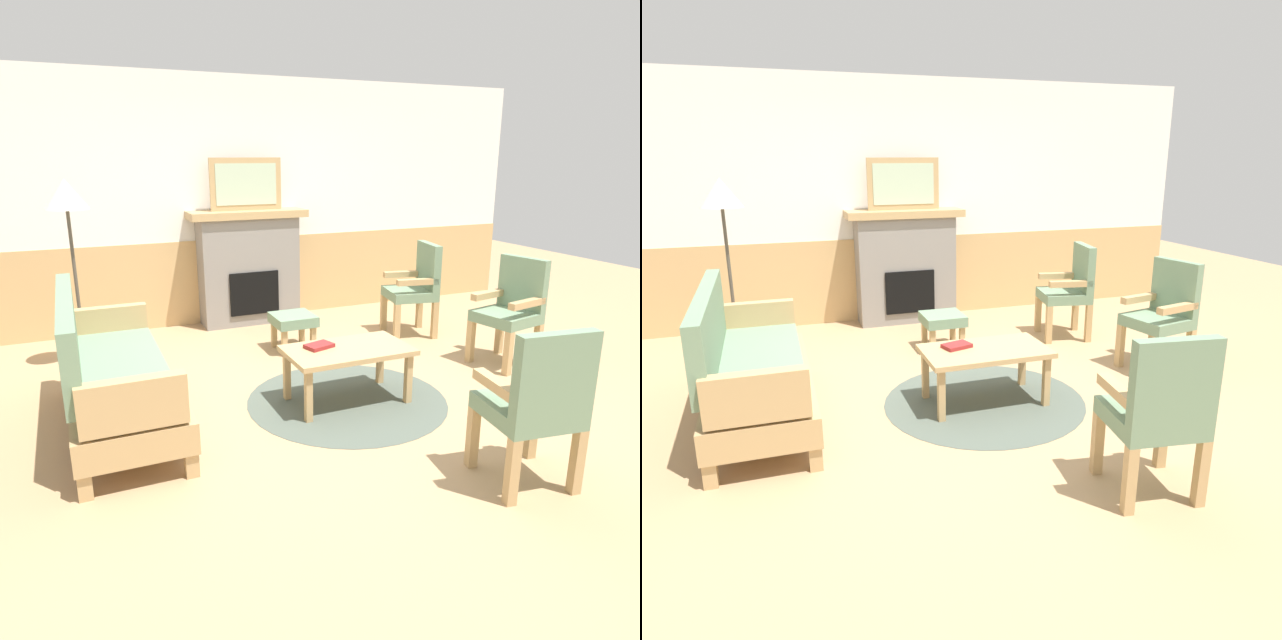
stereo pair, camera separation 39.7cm
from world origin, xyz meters
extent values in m
plane|color=tan|center=(0.00, 0.00, 0.00)|extent=(14.00, 14.00, 0.00)
cube|color=white|center=(0.00, 2.60, 1.35)|extent=(7.20, 0.12, 2.70)
cube|color=tan|center=(0.00, 2.53, 0.47)|extent=(7.20, 0.02, 0.95)
cube|color=gray|center=(0.00, 2.35, 0.60)|extent=(1.10, 0.36, 1.20)
cube|color=black|center=(0.00, 2.16, 0.38)|extent=(0.56, 0.02, 0.48)
cube|color=tan|center=(0.00, 2.35, 1.24)|extent=(1.30, 0.44, 0.08)
cube|color=tan|center=(0.00, 2.35, 1.56)|extent=(0.80, 0.03, 0.56)
cube|color=#B2C6A8|center=(0.00, 2.33, 1.56)|extent=(0.68, 0.01, 0.44)
cube|color=tan|center=(-1.31, -0.70, 0.08)|extent=(0.08, 0.08, 0.16)
cube|color=tan|center=(-1.31, 0.98, 0.08)|extent=(0.08, 0.08, 0.16)
cube|color=tan|center=(-1.91, -0.70, 0.08)|extent=(0.08, 0.08, 0.16)
cube|color=tan|center=(-1.91, 0.98, 0.08)|extent=(0.08, 0.08, 0.16)
cube|color=tan|center=(-1.61, 0.14, 0.26)|extent=(0.70, 1.80, 0.20)
cube|color=gray|center=(-1.61, 0.14, 0.42)|extent=(0.60, 1.70, 0.12)
cube|color=gray|center=(-1.91, 0.14, 0.73)|extent=(0.10, 1.70, 0.50)
cube|color=tan|center=(-1.61, -0.71, 0.53)|extent=(0.60, 0.10, 0.30)
cube|color=tan|center=(-1.61, 0.99, 0.53)|extent=(0.60, 0.10, 0.30)
cube|color=tan|center=(-0.38, -0.31, 0.20)|extent=(0.05, 0.05, 0.40)
cube|color=tan|center=(0.46, -0.31, 0.20)|extent=(0.05, 0.05, 0.40)
cube|color=tan|center=(-0.38, 0.13, 0.20)|extent=(0.05, 0.05, 0.40)
cube|color=tan|center=(0.46, 0.13, 0.20)|extent=(0.05, 0.05, 0.40)
cube|color=tan|center=(0.04, -0.09, 0.42)|extent=(0.96, 0.56, 0.04)
cylinder|color=#4C564C|center=(0.04, -0.09, 0.00)|extent=(1.57, 1.57, 0.01)
cube|color=maroon|center=(-0.16, 0.00, 0.46)|extent=(0.24, 0.19, 0.03)
cube|color=tan|center=(-0.05, 1.08, 0.13)|extent=(0.05, 0.05, 0.26)
cube|color=tan|center=(0.25, 1.08, 0.13)|extent=(0.05, 0.05, 0.26)
cube|color=tan|center=(-0.05, 1.38, 0.13)|extent=(0.05, 0.05, 0.26)
cube|color=tan|center=(0.25, 1.38, 0.13)|extent=(0.05, 0.05, 0.26)
cube|color=gray|center=(0.10, 1.23, 0.31)|extent=(0.40, 0.40, 0.10)
cube|color=tan|center=(1.17, 1.04, 0.20)|extent=(0.07, 0.07, 0.40)
cube|color=tan|center=(1.25, 1.45, 0.20)|extent=(0.07, 0.07, 0.40)
cube|color=tan|center=(1.58, 0.96, 0.20)|extent=(0.07, 0.07, 0.40)
cube|color=tan|center=(1.66, 1.37, 0.20)|extent=(0.07, 0.07, 0.40)
cube|color=gray|center=(1.42, 1.20, 0.45)|extent=(0.56, 0.56, 0.10)
cube|color=gray|center=(1.61, 1.17, 0.74)|extent=(0.17, 0.49, 0.48)
cube|color=tan|center=(1.38, 1.00, 0.62)|extent=(0.45, 0.15, 0.06)
cube|color=tan|center=(1.46, 1.41, 0.62)|extent=(0.45, 0.15, 0.06)
cube|color=tan|center=(1.57, -0.17, 0.20)|extent=(0.07, 0.07, 0.40)
cube|color=tan|center=(1.48, 0.24, 0.20)|extent=(0.07, 0.07, 0.40)
cube|color=tan|center=(1.98, -0.09, 0.20)|extent=(0.07, 0.07, 0.40)
cube|color=tan|center=(1.90, 0.32, 0.20)|extent=(0.07, 0.07, 0.40)
cube|color=gray|center=(1.73, 0.07, 0.45)|extent=(0.56, 0.56, 0.10)
cube|color=gray|center=(1.93, 0.11, 0.74)|extent=(0.17, 0.49, 0.48)
cube|color=tan|center=(1.77, -0.13, 0.62)|extent=(0.45, 0.15, 0.06)
cube|color=tan|center=(1.69, 0.27, 0.62)|extent=(0.45, 0.15, 0.06)
cube|color=tan|center=(0.31, -1.29, 0.20)|extent=(0.07, 0.07, 0.40)
cube|color=tan|center=(0.72, -1.35, 0.20)|extent=(0.07, 0.07, 0.40)
cube|color=tan|center=(0.25, -1.70, 0.20)|extent=(0.07, 0.07, 0.40)
cube|color=tan|center=(0.66, -1.76, 0.20)|extent=(0.07, 0.07, 0.40)
cube|color=gray|center=(0.48, -1.53, 0.45)|extent=(0.54, 0.54, 0.10)
cube|color=gray|center=(0.45, -1.72, 0.74)|extent=(0.49, 0.15, 0.48)
cube|color=tan|center=(0.28, -1.50, 0.62)|extent=(0.13, 0.45, 0.06)
cube|color=tan|center=(0.69, -1.56, 0.62)|extent=(0.13, 0.45, 0.06)
cylinder|color=#332D28|center=(-1.82, 1.48, 0.01)|extent=(0.24, 0.24, 0.03)
cylinder|color=#4C473D|center=(-1.82, 1.48, 0.73)|extent=(0.03, 0.03, 1.40)
cone|color=silver|center=(-1.82, 1.48, 1.55)|extent=(0.36, 0.36, 0.25)
camera|label=1|loc=(-1.84, -3.81, 1.87)|focal=32.04mm
camera|label=2|loc=(-1.47, -3.96, 1.87)|focal=32.04mm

